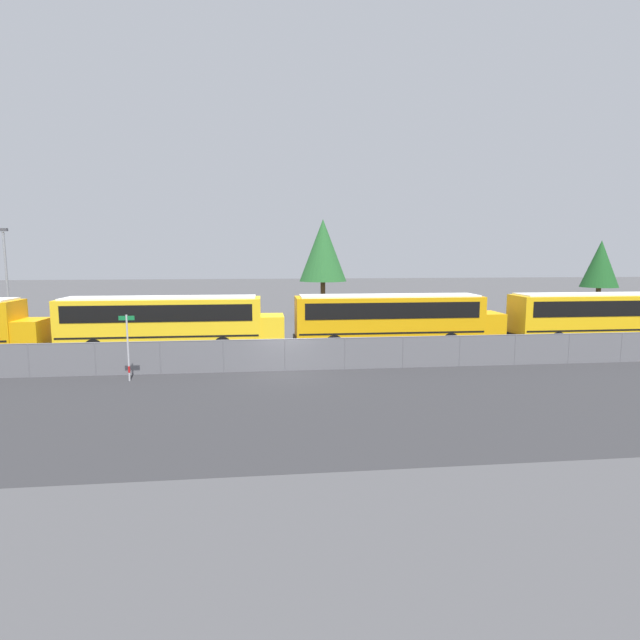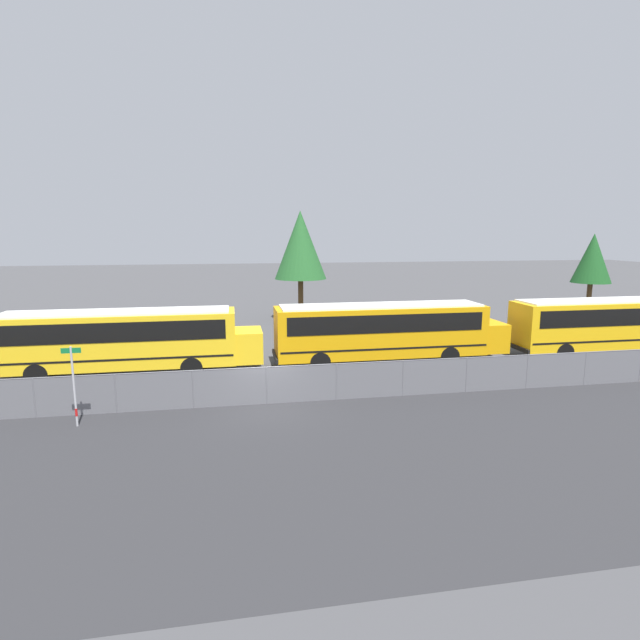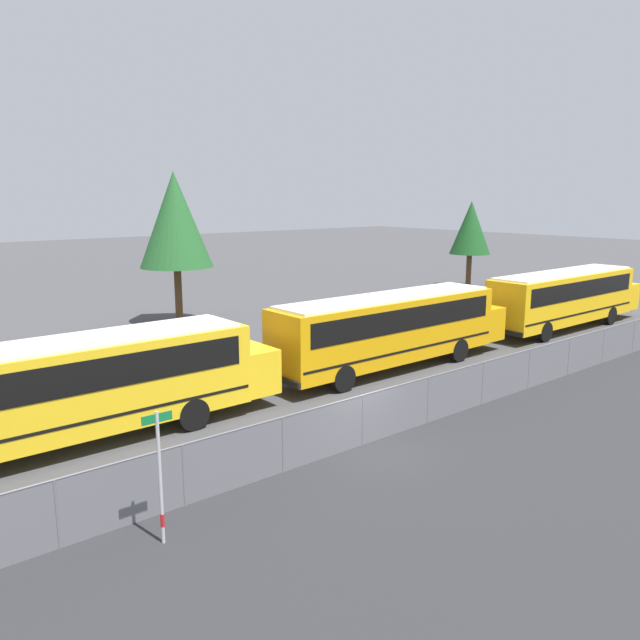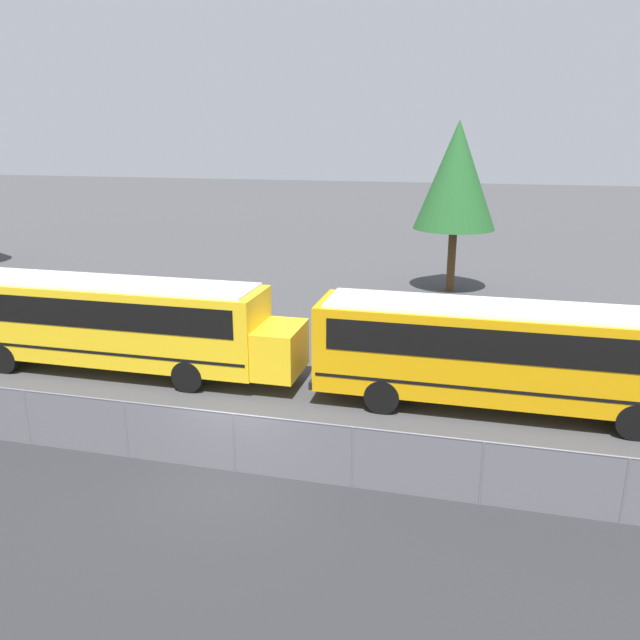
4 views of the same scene
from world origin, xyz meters
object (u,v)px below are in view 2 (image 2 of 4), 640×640
tree_0 (300,245)px  tree_1 (593,259)px  school_bus_1 (125,337)px  street_sign (74,385)px  school_bus_3 (613,322)px  school_bus_2 (386,328)px

tree_0 → tree_1: bearing=-3.3°
tree_0 → tree_1: size_ratio=1.26×
school_bus_1 → tree_0: size_ratio=1.45×
tree_0 → street_sign: bearing=-117.8°
tree_0 → tree_1: (26.15, -1.51, -1.25)m
school_bus_3 → tree_0: bearing=136.4°
school_bus_1 → tree_1: bearing=20.2°
street_sign → tree_0: tree_0 is taller
school_bus_2 → tree_1: 27.48m
tree_1 → school_bus_2: bearing=-149.6°
school_bus_3 → tree_1: size_ratio=1.83×
school_bus_1 → tree_0: bearing=53.9°
school_bus_2 → school_bus_3: 13.93m
school_bus_2 → school_bus_3: (13.92, -0.37, 0.00)m
school_bus_2 → tree_1: (23.56, 13.83, 2.94)m
street_sign → tree_1: bearing=28.6°
tree_0 → school_bus_3: bearing=-43.6°
school_bus_3 → school_bus_2: bearing=178.5°
street_sign → tree_1: size_ratio=0.43×
street_sign → tree_0: bearing=62.2°
school_bus_2 → school_bus_1: bearing=179.7°
tree_0 → tree_1: 26.22m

